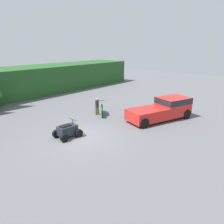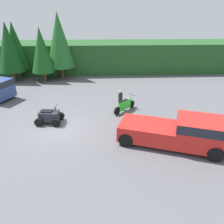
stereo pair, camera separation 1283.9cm
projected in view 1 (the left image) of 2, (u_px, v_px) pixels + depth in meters
name	position (u px, v px, depth m)	size (l,w,h in m)	color
ground_plane	(83.00, 137.00, 15.63)	(80.00, 80.00, 0.00)	#5B5B60
pickup_truck_red	(164.00, 108.00, 19.23)	(6.25, 3.97, 1.83)	red
dirt_bike	(102.00, 110.00, 20.50)	(1.79, 1.78, 1.18)	black
quad_atv	(67.00, 131.00, 15.46)	(1.90, 1.42, 1.23)	black
rider_person	(97.00, 106.00, 20.34)	(0.47, 0.47, 1.62)	brown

